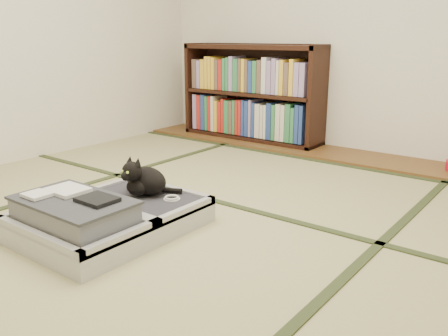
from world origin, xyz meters
The scene contains 8 objects.
floor centered at (0.00, 0.00, 0.00)m, with size 4.50×4.50×0.00m, color tan.
wood_strip centered at (0.00, 2.00, 0.01)m, with size 4.00×0.50×0.02m, color brown.
tatami_borders centered at (0.00, 0.49, 0.00)m, with size 4.00×4.50×0.01m.
bookcase centered at (-0.92, 2.07, 0.45)m, with size 1.46×0.33×0.94m.
suitcase centered at (-0.20, -0.35, 0.09)m, with size 0.68×0.91×0.27m.
cat centered at (-0.22, -0.05, 0.22)m, with size 0.30×0.31×0.24m.
cable_coil centered at (-0.04, -0.01, 0.14)m, with size 0.09×0.09×0.02m.
hanger centered at (-0.16, 0.06, 0.01)m, with size 0.45×0.27×0.01m.
Camera 1 is at (1.71, -1.82, 1.01)m, focal length 38.00 mm.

